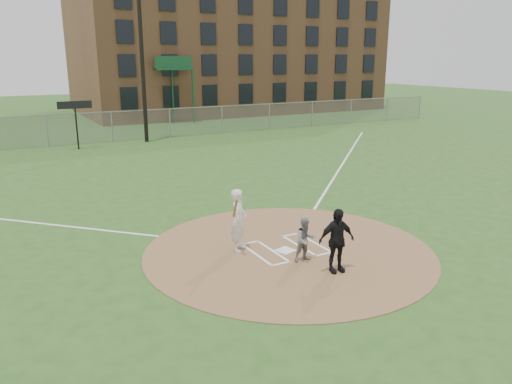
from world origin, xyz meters
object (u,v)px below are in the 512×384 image
home_plate (285,251)px  umpire (336,240)px  batter_at_plate (239,220)px  catcher (305,240)px

home_plate → umpire: (0.42, -1.81, 0.84)m
batter_at_plate → home_plate: bearing=-33.4°
catcher → umpire: 1.03m
catcher → batter_at_plate: batter_at_plate is taller
catcher → umpire: umpire is taller
home_plate → catcher: 1.05m
catcher → umpire: (0.32, -0.95, 0.24)m
umpire → batter_at_plate: 2.99m
home_plate → umpire: umpire is taller
catcher → batter_at_plate: 2.04m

